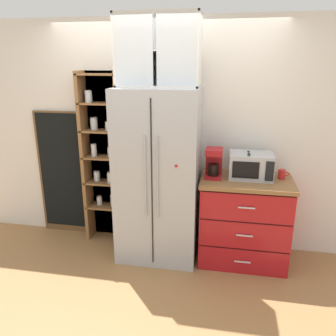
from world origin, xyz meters
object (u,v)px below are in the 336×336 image
at_px(mug_red, 282,174).
at_px(bottle_clear, 247,166).
at_px(refrigerator, 159,176).
at_px(coffee_maker, 214,163).
at_px(bottle_green, 248,169).
at_px(chalkboard_menu, 62,173).
at_px(microwave, 251,166).

xyz_separation_m(mug_red, bottle_clear, (-0.35, -0.04, 0.08)).
height_order(refrigerator, bottle_clear, refrigerator).
relative_size(refrigerator, coffee_maker, 5.97).
distance_m(refrigerator, mug_red, 1.28).
bearing_deg(bottle_green, mug_red, 19.96).
relative_size(bottle_clear, chalkboard_menu, 0.19).
bearing_deg(coffee_maker, refrigerator, -176.34).
bearing_deg(microwave, mug_red, 4.70).
distance_m(microwave, chalkboard_menu, 2.27).
xyz_separation_m(refrigerator, chalkboard_menu, (-1.29, 0.30, -0.15)).
height_order(refrigerator, microwave, refrigerator).
bearing_deg(mug_red, bottle_clear, -174.02).
height_order(microwave, bottle_clear, bottle_clear).
bearing_deg(bottle_green, bottle_clear, 90.00).
bearing_deg(bottle_clear, microwave, 17.21).
xyz_separation_m(microwave, mug_red, (0.32, 0.03, -0.08)).
bearing_deg(mug_red, coffee_maker, -174.42).
bearing_deg(bottle_green, refrigerator, 178.57).
relative_size(coffee_maker, bottle_green, 1.08).
bearing_deg(bottle_green, microwave, 71.06).
bearing_deg(coffee_maker, bottle_green, -9.87).
relative_size(coffee_maker, bottle_clear, 1.09).
bearing_deg(coffee_maker, chalkboard_menu, 171.87).
height_order(refrigerator, chalkboard_menu, refrigerator).
distance_m(refrigerator, chalkboard_menu, 1.33).
distance_m(microwave, bottle_clear, 0.04).
distance_m(bottle_clear, bottle_green, 0.09).
bearing_deg(bottle_clear, chalkboard_menu, 173.93).
height_order(refrigerator, bottle_green, refrigerator).
bearing_deg(refrigerator, mug_red, 4.71).
xyz_separation_m(microwave, bottle_clear, (-0.03, -0.01, -0.00)).
distance_m(mug_red, bottle_green, 0.38).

